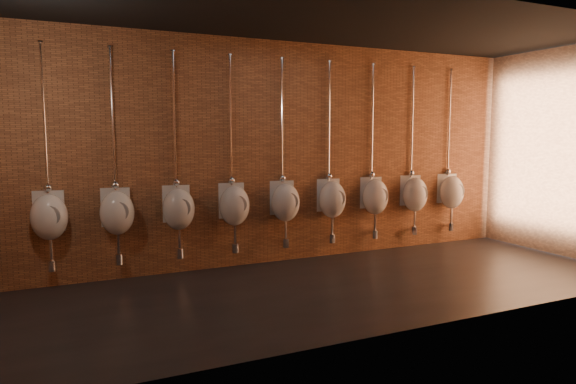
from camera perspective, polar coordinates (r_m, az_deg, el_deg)
name	(u,v)px	position (r m, az deg, el deg)	size (l,w,h in m)	color
ground	(319,289)	(6.35, 3.48, -10.76)	(8.50, 8.50, 0.00)	black
room_shell	(320,123)	(6.07, 3.62, 7.70)	(8.54, 3.04, 3.22)	black
urinal_0	(49,216)	(6.76, -25.01, -2.40)	(0.49, 0.44, 2.72)	silver
urinal_1	(117,212)	(6.80, -18.46, -2.08)	(0.49, 0.44, 2.72)	silver
urinal_2	(178,208)	(6.92, -12.07, -1.73)	(0.49, 0.44, 2.72)	silver
urinal_3	(234,204)	(7.13, -5.99, -1.39)	(0.49, 0.44, 2.72)	silver
urinal_4	(285,201)	(7.41, -0.30, -1.05)	(0.49, 0.44, 2.72)	silver
urinal_5	(332,199)	(7.76, 4.91, -0.73)	(0.49, 0.44, 2.72)	silver
urinal_6	(375,196)	(8.17, 9.64, -0.43)	(0.49, 0.44, 2.72)	silver
urinal_7	(415,194)	(8.63, 13.89, -0.16)	(0.49, 0.44, 2.72)	silver
urinal_8	(451,191)	(9.13, 17.70, 0.08)	(0.49, 0.44, 2.72)	silver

